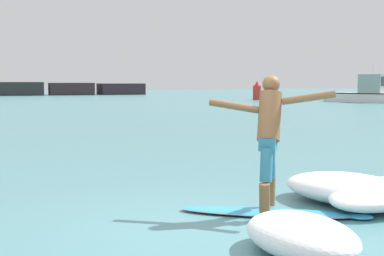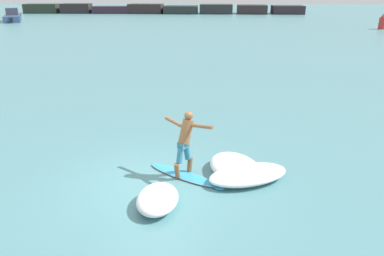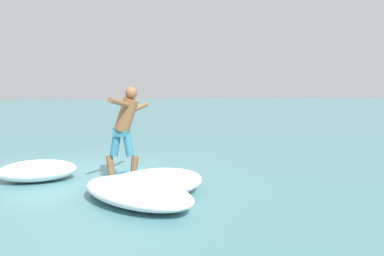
{
  "view_description": "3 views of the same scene",
  "coord_description": "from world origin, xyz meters",
  "px_view_note": "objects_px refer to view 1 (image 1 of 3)",
  "views": [
    {
      "loc": [
        -2.6,
        -5.22,
        1.65
      ],
      "look_at": [
        0.34,
        1.77,
        0.99
      ],
      "focal_mm": 50.0,
      "sensor_mm": 36.0,
      "label": 1
    },
    {
      "loc": [
        1.34,
        -8.26,
        4.65
      ],
      "look_at": [
        0.94,
        1.87,
        0.79
      ],
      "focal_mm": 35.0,
      "sensor_mm": 36.0,
      "label": 2
    },
    {
      "loc": [
        7.63,
        -1.22,
        1.6
      ],
      "look_at": [
        0.58,
        1.93,
        0.89
      ],
      "focal_mm": 35.0,
      "sensor_mm": 36.0,
      "label": 3
    }
  ],
  "objects_px": {
    "surfer": "(269,131)",
    "channel_marker_buoy": "(257,91)",
    "surfboard": "(270,212)",
    "small_boat_offshore": "(367,93)"
  },
  "relations": [
    {
      "from": "surfer",
      "to": "channel_marker_buoy",
      "type": "bearing_deg",
      "value": 60.51
    },
    {
      "from": "surfer",
      "to": "channel_marker_buoy",
      "type": "distance_m",
      "value": 41.77
    },
    {
      "from": "channel_marker_buoy",
      "to": "surfboard",
      "type": "bearing_deg",
      "value": -119.46
    },
    {
      "from": "surfboard",
      "to": "surfer",
      "type": "xyz_separation_m",
      "value": [
        0.02,
        0.09,
        1.01
      ]
    },
    {
      "from": "surfer",
      "to": "channel_marker_buoy",
      "type": "relative_size",
      "value": 0.97
    },
    {
      "from": "surfboard",
      "to": "small_boat_offshore",
      "type": "xyz_separation_m",
      "value": [
        25.93,
        28.22,
        0.68
      ]
    },
    {
      "from": "small_boat_offshore",
      "to": "channel_marker_buoy",
      "type": "relative_size",
      "value": 4.04
    },
    {
      "from": "surfer",
      "to": "small_boat_offshore",
      "type": "distance_m",
      "value": 38.25
    },
    {
      "from": "small_boat_offshore",
      "to": "surfer",
      "type": "bearing_deg",
      "value": -132.64
    },
    {
      "from": "surfer",
      "to": "small_boat_offshore",
      "type": "xyz_separation_m",
      "value": [
        25.91,
        28.13,
        -0.33
      ]
    }
  ]
}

